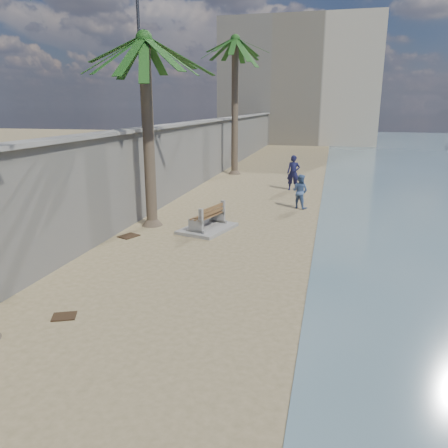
{
  "coord_description": "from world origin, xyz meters",
  "views": [
    {
      "loc": [
        2.4,
        -4.72,
        4.51
      ],
      "look_at": [
        -0.5,
        7.0,
        1.2
      ],
      "focal_mm": 35.0,
      "sensor_mm": 36.0,
      "label": 1
    }
  ],
  "objects_px": {
    "bench_far": "(207,220)",
    "palm_back": "(235,42)",
    "person_a": "(293,170)",
    "person_b": "(300,190)",
    "palm_mid": "(144,41)"
  },
  "relations": [
    {
      "from": "bench_far",
      "to": "palm_back",
      "type": "height_order",
      "value": "palm_back"
    },
    {
      "from": "palm_back",
      "to": "person_a",
      "type": "bearing_deg",
      "value": -48.42
    },
    {
      "from": "bench_far",
      "to": "palm_back",
      "type": "relative_size",
      "value": 0.27
    },
    {
      "from": "bench_far",
      "to": "person_b",
      "type": "relative_size",
      "value": 1.46
    },
    {
      "from": "palm_mid",
      "to": "person_b",
      "type": "relative_size",
      "value": 4.48
    },
    {
      "from": "palm_back",
      "to": "person_b",
      "type": "distance_m",
      "value": 12.86
    },
    {
      "from": "person_b",
      "to": "palm_mid",
      "type": "bearing_deg",
      "value": 64.34
    },
    {
      "from": "person_b",
      "to": "bench_far",
      "type": "bearing_deg",
      "value": 80.86
    },
    {
      "from": "bench_far",
      "to": "palm_mid",
      "type": "xyz_separation_m",
      "value": [
        -2.26,
        0.13,
        6.24
      ]
    },
    {
      "from": "palm_mid",
      "to": "person_b",
      "type": "distance_m",
      "value": 8.95
    },
    {
      "from": "palm_mid",
      "to": "person_a",
      "type": "distance_m",
      "value": 11.2
    },
    {
      "from": "palm_mid",
      "to": "person_b",
      "type": "xyz_separation_m",
      "value": [
        5.3,
        4.29,
        -5.79
      ]
    },
    {
      "from": "palm_mid",
      "to": "person_a",
      "type": "relative_size",
      "value": 3.51
    },
    {
      "from": "palm_back",
      "to": "person_a",
      "type": "height_order",
      "value": "palm_back"
    },
    {
      "from": "palm_mid",
      "to": "person_a",
      "type": "bearing_deg",
      "value": 61.67
    }
  ]
}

